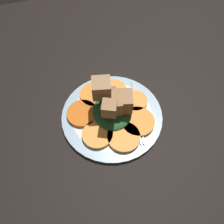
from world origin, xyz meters
TOP-DOWN VIEW (x-y plane):
  - table_slab at (0.00, 0.00)cm, footprint 120.00×120.00cm
  - plate at (0.00, 0.00)cm, footprint 25.96×25.96cm
  - carrot_slice_0 at (6.94, 2.71)cm, footprint 8.19×8.19cm
  - carrot_slice_1 at (2.08, 7.29)cm, footprint 7.97×7.97cm
  - carrot_slice_2 at (-4.82, 5.08)cm, footprint 7.47×7.47cm
  - carrot_slice_3 at (-7.23, -0.79)cm, footprint 8.00×8.00cm
  - carrot_slice_4 at (-4.20, -5.48)cm, footprint 8.40×8.40cm
  - carrot_slice_5 at (1.90, -6.92)cm, footprint 6.59×6.59cm
  - carrot_slice_6 at (6.96, -2.52)cm, footprint 7.14×7.14cm
  - center_pile at (0.36, -0.17)cm, footprint 10.93×10.43cm
  - fork at (-1.32, -6.22)cm, footprint 18.87×6.72cm

SIDE VIEW (x-z plane):
  - table_slab at x=0.00cm, z-range 0.00..2.00cm
  - plate at x=0.00cm, z-range 1.99..3.04cm
  - fork at x=-1.32cm, z-range 3.10..3.50cm
  - carrot_slice_0 at x=6.94cm, z-range 3.10..4.04cm
  - carrot_slice_1 at x=2.08cm, z-range 3.10..4.04cm
  - carrot_slice_2 at x=-4.82cm, z-range 3.10..4.04cm
  - carrot_slice_3 at x=-7.23cm, z-range 3.10..4.04cm
  - carrot_slice_4 at x=-4.20cm, z-range 3.10..4.04cm
  - carrot_slice_5 at x=1.90cm, z-range 3.10..4.04cm
  - carrot_slice_6 at x=6.96cm, z-range 3.10..4.04cm
  - center_pile at x=0.36cm, z-range 1.54..12.32cm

